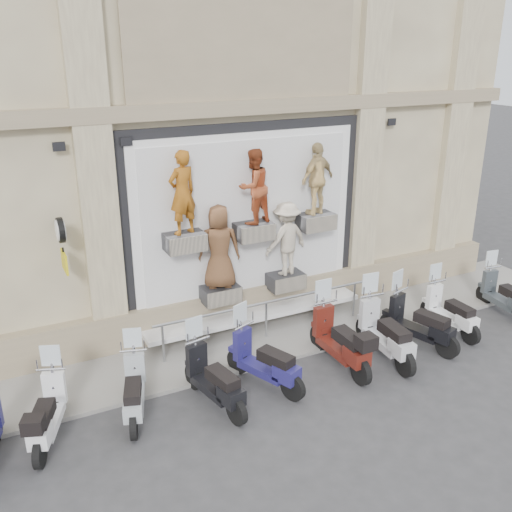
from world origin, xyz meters
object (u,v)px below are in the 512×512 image
object	(u,v)px
scooter_c	(133,380)
scooter_g	(386,322)
clock_sign_bracket	(61,238)
guard_rail	(266,321)
scooter_i	(451,302)
scooter_d	(214,369)
scooter_e	(265,350)
scooter_j	(506,287)
scooter_f	(340,330)
scooter_h	(420,313)
scooter_b	(46,402)

from	to	relation	value
scooter_c	scooter_g	size ratio (longest dim) A/B	0.86
clock_sign_bracket	scooter_g	world-z (taller)	clock_sign_bracket
guard_rail	scooter_g	xyz separation A→B (m)	(1.81, -1.74, 0.35)
scooter_c	scooter_i	xyz separation A→B (m)	(7.08, -0.13, 0.01)
scooter_d	scooter_g	size ratio (longest dim) A/B	0.92
clock_sign_bracket	scooter_e	world-z (taller)	clock_sign_bracket
scooter_c	scooter_j	xyz separation A→B (m)	(8.85, -0.06, 0.01)
scooter_f	scooter_h	xyz separation A→B (m)	(1.97, -0.08, -0.04)
clock_sign_bracket	scooter_f	xyz separation A→B (m)	(4.71, -2.05, -1.99)
scooter_e	scooter_g	distance (m)	2.65
guard_rail	scooter_g	world-z (taller)	scooter_g
scooter_e	scooter_j	distance (m)	6.44
scooter_b	scooter_h	world-z (taller)	scooter_h
guard_rail	scooter_g	distance (m)	2.53
scooter_b	scooter_h	size ratio (longest dim) A/B	0.92
scooter_g	guard_rail	bearing A→B (deg)	141.08
guard_rail	scooter_f	xyz separation A→B (m)	(0.81, -1.58, 0.35)
scooter_b	scooter_i	bearing A→B (deg)	20.40
clock_sign_bracket	scooter_j	size ratio (longest dim) A/B	0.59
scooter_i	scooter_j	bearing A→B (deg)	2.85
scooter_i	scooter_j	world-z (taller)	scooter_i
scooter_c	scooter_d	bearing A→B (deg)	3.27
guard_rail	scooter_b	bearing A→B (deg)	-163.79
scooter_g	clock_sign_bracket	bearing A→B (deg)	163.85
scooter_b	scooter_i	size ratio (longest dim) A/B	0.99
scooter_d	scooter_g	bearing A→B (deg)	-11.74
scooter_c	scooter_e	xyz separation A→B (m)	(2.41, -0.20, 0.06)
scooter_i	scooter_j	size ratio (longest dim) A/B	1.01
clock_sign_bracket	scooter_f	distance (m)	5.51
scooter_d	scooter_e	xyz separation A→B (m)	(1.08, 0.15, 0.01)
guard_rail	scooter_h	bearing A→B (deg)	-30.85
scooter_c	scooter_h	distance (m)	6.04
clock_sign_bracket	scooter_j	world-z (taller)	clock_sign_bracket
scooter_d	clock_sign_bracket	bearing A→B (deg)	121.54
clock_sign_bracket	scooter_e	distance (m)	4.19
scooter_e	scooter_f	xyz separation A→B (m)	(1.65, -0.04, 0.05)
scooter_f	scooter_c	bearing A→B (deg)	176.81
scooter_i	clock_sign_bracket	bearing A→B (deg)	166.26
clock_sign_bracket	scooter_h	bearing A→B (deg)	-17.66
guard_rail	scooter_e	bearing A→B (deg)	-118.62
scooter_b	scooter_f	world-z (taller)	scooter_f
guard_rail	scooter_d	bearing A→B (deg)	-138.64
clock_sign_bracket	scooter_h	xyz separation A→B (m)	(6.67, -2.12, -2.03)
guard_rail	scooter_d	size ratio (longest dim) A/B	2.75
scooter_d	scooter_e	bearing A→B (deg)	-3.26
scooter_e	scooter_g	world-z (taller)	scooter_g
scooter_j	scooter_e	bearing A→B (deg)	-171.52
scooter_h	scooter_g	bearing A→B (deg)	168.69
scooter_b	scooter_j	bearing A→B (deg)	20.96
clock_sign_bracket	scooter_f	world-z (taller)	clock_sign_bracket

